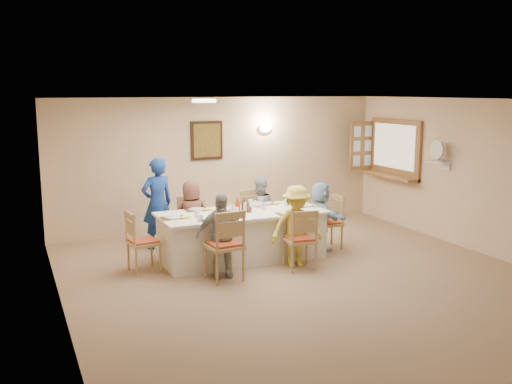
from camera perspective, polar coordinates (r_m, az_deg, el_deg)
name	(u,v)px	position (r m, az deg, el deg)	size (l,w,h in m)	color
ground	(309,281)	(8.08, 5.37, -8.86)	(7.00, 7.00, 0.00)	#9A7354
room_walls	(311,174)	(7.72, 5.55, 1.82)	(7.00, 7.00, 7.00)	beige
wall_picture	(207,140)	(10.73, -4.95, 5.16)	(0.62, 0.05, 0.72)	black
wall_sconce	(266,128)	(11.14, 0.96, 6.41)	(0.26, 0.09, 0.18)	white
ceiling_light	(204,101)	(8.61, -5.21, 9.07)	(0.36, 0.36, 0.05)	white
serving_hatch	(395,149)	(11.48, 13.74, 4.23)	(0.06, 1.50, 1.15)	olive
hatch_sill	(389,176)	(11.47, 13.15, 1.60)	(0.30, 1.50, 0.05)	olive
shutter_door	(362,146)	(11.94, 10.53, 4.56)	(0.55, 0.04, 1.00)	olive
fan_shelf	(439,162)	(10.40, 17.88, 2.89)	(0.22, 0.36, 0.03)	white
desk_fan	(439,153)	(10.37, 17.80, 3.70)	(0.30, 0.30, 0.28)	#A5A5A8
dining_table	(242,236)	(8.96, -1.42, -4.37)	(2.58, 1.09, 0.76)	white
chair_back_left	(190,224)	(9.48, -6.63, -3.22)	(0.43, 0.43, 0.89)	tan
chair_back_right	(256,217)	(9.89, 0.03, -2.50)	(0.44, 0.44, 0.92)	tan
chair_front_left	(224,244)	(8.00, -3.23, -5.22)	(0.49, 0.49, 1.02)	tan
chair_front_right	(300,238)	(8.49, 4.41, -4.66)	(0.44, 0.44, 0.92)	tan
chair_left_end	(144,241)	(8.50, -11.17, -4.85)	(0.44, 0.44, 0.91)	tan
chair_right_end	(327,222)	(9.62, 7.16, -3.00)	(0.43, 0.43, 0.90)	tan
diner_back_left	(192,217)	(9.34, -6.43, -2.46)	(0.60, 0.41, 1.20)	brown
diner_back_right	(259,211)	(9.75, 0.32, -1.91)	(0.65, 0.55, 1.18)	#9C9FA6
diner_front_left	(221,235)	(8.08, -3.54, -4.34)	(0.74, 0.37, 1.22)	#98989B
diner_front_right	(296,226)	(8.55, 4.04, -3.45)	(0.84, 0.53, 1.24)	yellow
diner_right_end	(321,216)	(9.53, 6.50, -2.38)	(0.36, 1.06, 1.14)	#98C0DD
caregiver	(157,203)	(9.63, -9.84, -1.14)	(0.63, 0.48, 1.53)	navy
placemat_fl	(215,221)	(8.28, -4.17, -2.88)	(0.38, 0.28, 0.01)	#472B19
plate_fl	(215,220)	(8.28, -4.17, -2.81)	(0.26, 0.26, 0.02)	white
napkin_fl	(227,220)	(8.29, -2.88, -2.80)	(0.15, 0.15, 0.01)	yellow
placemat_fr	(288,214)	(8.74, 3.26, -2.17)	(0.36, 0.27, 0.01)	#472B19
plate_fr	(288,213)	(8.74, 3.26, -2.11)	(0.26, 0.26, 0.02)	white
napkin_fr	(300,213)	(8.78, 4.46, -2.09)	(0.15, 0.15, 0.01)	yellow
placemat_bl	(197,210)	(9.06, -5.96, -1.78)	(0.38, 0.28, 0.01)	#472B19
plate_bl	(197,209)	(9.06, -5.96, -1.72)	(0.25, 0.25, 0.02)	white
napkin_bl	(208,209)	(9.07, -4.78, -1.70)	(0.13, 0.13, 0.01)	yellow
placemat_br	(266,204)	(9.48, 0.96, -1.18)	(0.37, 0.28, 0.01)	#472B19
plate_br	(266,203)	(9.48, 0.96, -1.12)	(0.23, 0.23, 0.01)	white
napkin_br	(277,203)	(9.51, 2.07, -1.11)	(0.13, 0.13, 0.01)	yellow
placemat_le	(173,218)	(8.53, -8.29, -2.58)	(0.36, 0.27, 0.01)	#472B19
plate_le	(173,217)	(8.52, -8.29, -2.52)	(0.25, 0.25, 0.02)	white
napkin_le	(186,217)	(8.53, -7.04, -2.50)	(0.14, 0.14, 0.01)	yellow
placemat_re	(305,206)	(9.35, 4.94, -1.39)	(0.34, 0.25, 0.01)	#472B19
plate_re	(305,205)	(9.34, 4.94, -1.33)	(0.25, 0.25, 0.02)	white
napkin_re	(316,205)	(9.39, 6.05, -1.31)	(0.13, 0.13, 0.01)	yellow
teacup_a	(200,218)	(8.29, -5.61, -2.63)	(0.10, 0.10, 0.08)	white
teacup_b	(251,202)	(9.47, -0.54, -0.98)	(0.11, 0.11, 0.08)	white
bowl_a	(232,215)	(8.54, -2.38, -2.29)	(0.24, 0.24, 0.05)	white
bowl_b	(257,205)	(9.27, 0.09, -1.27)	(0.25, 0.25, 0.06)	white
condiment_ketchup	(238,205)	(8.81, -1.85, -1.30)	(0.11, 0.11, 0.24)	#AA310E
condiment_brown	(244,204)	(8.93, -1.18, -1.20)	(0.12, 0.12, 0.22)	#522B16
condiment_malt	(249,208)	(8.84, -0.75, -1.59)	(0.13, 0.13, 0.14)	#522B16
drinking_glass	(232,209)	(8.85, -2.45, -1.66)	(0.07, 0.07, 0.11)	silver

